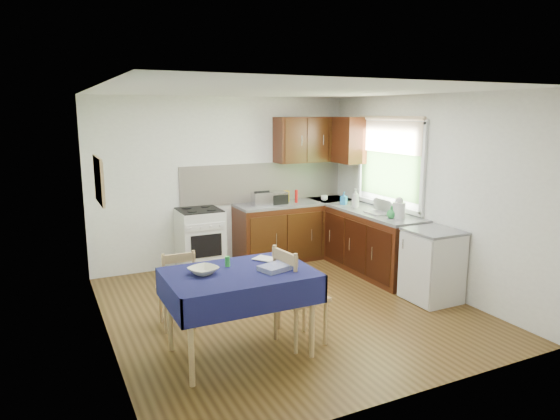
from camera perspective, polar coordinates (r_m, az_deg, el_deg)
name	(u,v)px	position (r m, az deg, el deg)	size (l,w,h in m)	color
floor	(287,308)	(6.01, 0.82, -11.10)	(4.20, 4.20, 0.00)	#442D12
ceiling	(288,91)	(5.57, 0.90, 13.47)	(4.00, 4.20, 0.02)	silver
wall_back	(225,181)	(7.57, -6.35, 3.29)	(4.00, 0.02, 2.50)	silver
wall_front	(412,248)	(3.94, 14.80, -4.27)	(4.00, 0.02, 2.50)	silver
wall_left	(102,220)	(5.09, -19.66, -1.11)	(0.02, 4.20, 2.50)	silver
wall_right	(424,192)	(6.79, 16.12, 2.02)	(0.02, 4.20, 2.50)	silver
base_cabinets	(330,237)	(7.55, 5.73, -3.05)	(1.90, 2.30, 0.86)	#331B08
worktop_back	(295,203)	(7.77, 1.77, 0.79)	(1.90, 0.60, 0.04)	slate
worktop_right	(374,213)	(7.15, 10.70, -0.29)	(0.60, 1.70, 0.04)	slate
worktop_corner	(331,200)	(8.09, 5.85, 1.15)	(0.60, 0.60, 0.04)	slate
splashback	(264,182)	(7.80, -1.80, 3.21)	(2.70, 0.02, 0.60)	silver
upper_cabinets	(323,140)	(7.89, 4.90, 8.01)	(1.20, 0.85, 0.70)	#331B08
stove	(200,240)	(7.28, -9.13, -3.44)	(0.60, 0.61, 0.92)	silver
window	(390,157)	(7.25, 12.41, 5.95)	(0.04, 1.48, 1.26)	#2F5121
fridge	(432,265)	(6.37, 17.02, -6.08)	(0.58, 0.60, 0.89)	silver
corkboard	(99,180)	(5.33, -19.97, 3.20)	(0.04, 0.62, 0.47)	tan
dining_table	(239,282)	(4.70, -4.65, -8.23)	(1.35, 0.92, 0.82)	#101642
chair_far	(177,286)	(5.45, -11.66, -8.54)	(0.40, 0.40, 0.87)	tan
chair_near	(296,293)	(4.96, 1.88, -9.48)	(0.49, 0.49, 0.99)	tan
toaster	(262,199)	(7.44, -2.09, 1.28)	(0.29, 0.18, 0.22)	silver
sandwich_press	(275,198)	(7.60, -0.54, 1.41)	(0.31, 0.27, 0.18)	black
sauce_bottle	(296,196)	(7.69, 1.88, 1.58)	(0.05, 0.05, 0.20)	red
yellow_packet	(285,196)	(7.76, 0.52, 1.58)	(0.13, 0.09, 0.17)	gold
dish_rack	(383,211)	(7.03, 11.70, -0.17)	(0.43, 0.32, 0.20)	gray
kettle	(399,209)	(6.72, 13.42, 0.13)	(0.17, 0.17, 0.28)	silver
cup	(324,198)	(7.88, 5.08, 1.36)	(0.11, 0.11, 0.09)	white
soap_bottle_a	(355,198)	(7.31, 8.62, 1.32)	(0.11, 0.11, 0.28)	silver
soap_bottle_b	(344,198)	(7.59, 7.30, 1.34)	(0.09, 0.09, 0.19)	#217AC5
soap_bottle_c	(392,212)	(6.71, 12.64, -0.24)	(0.13, 0.13, 0.16)	#278F3F
plate_bowl	(203,270)	(4.63, -8.76, -6.84)	(0.25, 0.25, 0.06)	beige
book	(261,261)	(4.94, -2.16, -5.86)	(0.16, 0.22, 0.02)	white
spice_jar	(227,261)	(4.81, -6.02, -5.86)	(0.05, 0.05, 0.10)	green
tea_towel	(275,268)	(4.68, -0.63, -6.63)	(0.27, 0.21, 0.05)	navy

